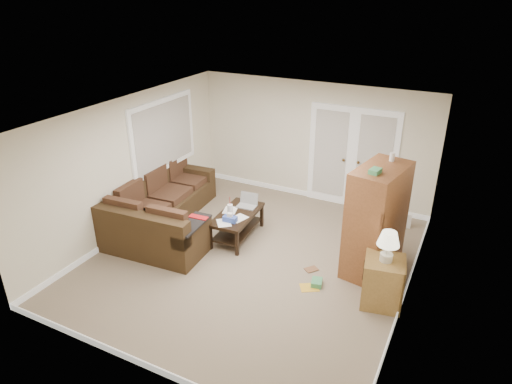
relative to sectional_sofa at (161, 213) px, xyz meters
The scene contains 17 objects.
floor 2.02m from the sectional_sofa, ahead, with size 5.50×5.50×0.00m, color gray.
ceiling 2.94m from the sectional_sofa, ahead, with size 5.00×5.50×0.02m, color silver.
wall_left 1.05m from the sectional_sofa, 167.11° to the right, with size 0.02×5.50×2.50m, color white.
wall_right 4.58m from the sectional_sofa, ahead, with size 0.02×5.50×2.50m, color white.
wall_back 3.42m from the sectional_sofa, 52.94° to the left, with size 5.00×0.02×2.50m, color white.
wall_front 3.61m from the sectional_sofa, 55.26° to the right, with size 5.00×0.02×2.50m, color white.
baseboards 2.01m from the sectional_sofa, ahead, with size 5.00×5.50×0.10m, color white, non-canonical shape.
french_doors 3.91m from the sectional_sofa, 42.47° to the left, with size 1.80×0.05×2.13m.
window_left 1.57m from the sectional_sofa, 118.30° to the left, with size 0.05×1.92×1.42m.
sectional_sofa is the anchor object (origin of this frame).
coffee_table 1.47m from the sectional_sofa, 16.28° to the left, with size 0.68×1.24×0.82m.
tv_armoire 3.91m from the sectional_sofa, ahead, with size 0.81×1.21×1.92m.
side_cabinet 4.20m from the sectional_sofa, ahead, with size 0.65×0.65×1.18m.
space_heater 4.67m from the sectional_sofa, 27.76° to the left, with size 0.11×0.10×0.29m, color white.
floor_magazine 3.19m from the sectional_sofa, ahead, with size 0.28×0.22×0.01m, color gold.
floor_greenbox 3.24m from the sectional_sofa, ahead, with size 0.16×0.21×0.09m, color #419059.
floor_book 2.96m from the sectional_sofa, ahead, with size 0.15×0.21×0.02m, color brown.
Camera 1 is at (3.00, -5.83, 4.29)m, focal length 32.00 mm.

